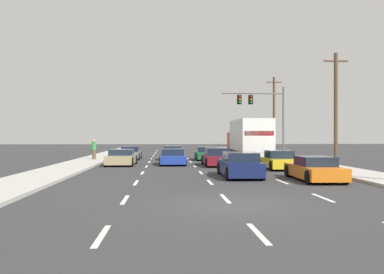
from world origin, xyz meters
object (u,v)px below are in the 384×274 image
at_px(car_tan, 122,158).
at_px(traffic_signal_mast, 259,106).
at_px(car_green, 206,154).
at_px(car_navy, 240,165).
at_px(car_yellow, 278,161).
at_px(car_white, 172,153).
at_px(car_blue, 173,158).
at_px(car_orange, 314,169).
at_px(box_truck, 248,137).
at_px(pedestrian_near_corner, 94,149).
at_px(utility_pole_mid, 336,107).
at_px(car_maroon, 217,158).
at_px(utility_pole_far, 274,115).
at_px(car_gray, 131,153).

relative_size(car_tan, traffic_signal_mast, 0.60).
bearing_deg(car_green, car_navy, -88.98).
distance_m(car_yellow, traffic_signal_mast, 16.89).
relative_size(car_yellow, traffic_signal_mast, 0.59).
height_order(car_white, traffic_signal_mast, traffic_signal_mast).
bearing_deg(car_blue, car_orange, -59.20).
bearing_deg(car_yellow, box_truck, 92.00).
relative_size(car_green, pedestrian_near_corner, 2.39).
height_order(car_white, pedestrian_near_corner, pedestrian_near_corner).
bearing_deg(pedestrian_near_corner, car_yellow, -35.28).
relative_size(car_green, box_truck, 0.46).
xyz_separation_m(car_yellow, utility_pole_mid, (5.26, 3.44, 3.73)).
xyz_separation_m(car_white, car_blue, (-0.08, -6.33, -0.05)).
bearing_deg(pedestrian_near_corner, car_blue, -37.37).
distance_m(car_white, car_yellow, 12.67).
height_order(car_blue, car_maroon, car_maroon).
relative_size(car_orange, utility_pole_far, 0.51).
xyz_separation_m(car_tan, pedestrian_near_corner, (-2.92, 5.26, 0.45)).
height_order(car_maroon, utility_pole_far, utility_pole_far).
bearing_deg(utility_pole_mid, car_tan, 177.00).
relative_size(car_white, car_blue, 1.06).
height_order(car_tan, box_truck, box_truck).
distance_m(car_navy, car_yellow, 5.99).
xyz_separation_m(car_gray, utility_pole_far, (15.80, 8.84, 4.09)).
bearing_deg(box_truck, car_orange, -89.33).
xyz_separation_m(car_gray, box_truck, (10.26, -3.57, 1.48)).
height_order(car_gray, car_navy, car_navy).
relative_size(car_gray, traffic_signal_mast, 0.60).
relative_size(car_white, car_orange, 0.94).
bearing_deg(traffic_signal_mast, car_gray, -162.29).
bearing_deg(car_yellow, car_gray, 131.52).
relative_size(car_tan, car_white, 1.03).
relative_size(car_maroon, box_truck, 0.52).
relative_size(car_gray, car_orange, 0.97).
height_order(traffic_signal_mast, pedestrian_near_corner, traffic_signal_mast).
bearing_deg(pedestrian_near_corner, car_gray, 39.45).
distance_m(car_maroon, box_truck, 6.24).
bearing_deg(car_yellow, car_orange, -90.96).
relative_size(car_tan, car_blue, 1.09).
height_order(box_truck, utility_pole_far, utility_pole_far).
distance_m(car_green, utility_pole_mid, 11.98).
bearing_deg(car_white, car_orange, -69.36).
height_order(car_green, car_yellow, car_yellow).
bearing_deg(car_orange, car_navy, 150.78).
distance_m(car_tan, utility_pole_mid, 16.26).
bearing_deg(car_white, car_green, -5.57).
relative_size(car_orange, traffic_signal_mast, 0.62).
relative_size(car_green, utility_pole_far, 0.45).
bearing_deg(car_white, traffic_signal_mast, 30.23).
bearing_deg(car_gray, car_tan, -89.92).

